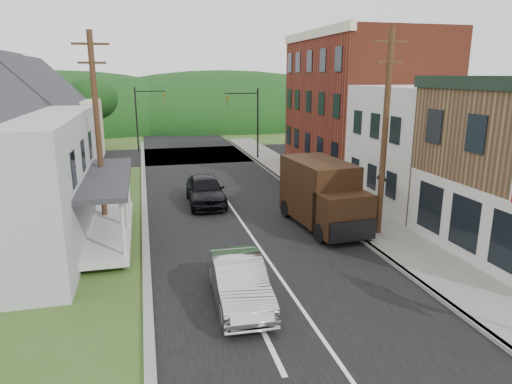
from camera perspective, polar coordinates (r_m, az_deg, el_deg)
ground at (r=16.44m, az=3.33°, el=-11.08°), size 120.00×120.00×0.00m
road at (r=25.56m, az=-3.29°, el=-1.66°), size 9.00×90.00×0.02m
cross_road at (r=42.00m, az=-7.61°, el=4.61°), size 60.00×9.00×0.02m
sidewalk_right at (r=25.44m, az=10.75°, el=-1.80°), size 2.80×55.00×0.15m
curb_right at (r=24.92m, az=7.92°, el=-2.02°), size 0.20×55.00×0.15m
curb_left at (r=23.24m, az=-13.71°, el=-3.56°), size 0.30×55.00×0.12m
storefront_white at (r=27.06m, az=22.03°, el=5.26°), size 8.00×7.00×6.50m
storefront_red at (r=34.98m, az=13.16°, el=10.67°), size 8.00×12.00×10.00m
house_blue at (r=32.01m, az=-25.79°, el=6.95°), size 7.14×8.16×7.28m
house_cream at (r=40.91m, az=-24.02°, el=8.46°), size 7.14×8.16×7.28m
utility_pole_right at (r=20.47m, az=15.81°, el=7.10°), size 1.60×0.26×9.00m
utility_pole_left at (r=22.38m, az=-19.19°, el=7.43°), size 1.60×0.26×9.00m
traffic_signal_right at (r=38.80m, az=-0.79°, el=9.53°), size 2.87×0.20×6.00m
traffic_signal_left at (r=44.78m, az=-13.85°, el=9.78°), size 2.87×0.20×6.00m
tree_left_d at (r=46.43m, az=-19.85°, el=10.90°), size 4.80×4.80×6.94m
forested_ridge at (r=69.66m, az=-10.26°, el=8.38°), size 90.00×30.00×16.00m
silver_sedan at (r=14.68m, az=-2.15°, el=-11.14°), size 1.71×4.55×1.48m
dark_sedan at (r=25.61m, az=-6.34°, el=0.24°), size 2.05×4.92×1.66m
delivery_van at (r=21.73m, az=8.34°, el=-0.34°), size 2.71×5.78×3.14m
warning_sign at (r=22.48m, az=15.41°, el=0.23°), size 0.17×0.69×2.52m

